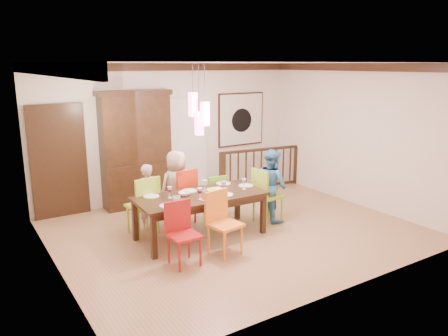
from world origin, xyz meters
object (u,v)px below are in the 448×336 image
chair_far_left (142,201)px  person_far_left (147,197)px  chair_end_right (268,191)px  person_far_mid (177,187)px  balustrade (261,167)px  dining_table (200,199)px  china_hutch (136,149)px  person_end_right (272,185)px

chair_far_left → person_far_left: person_far_left is taller
chair_end_right → person_far_mid: (-1.45, 0.87, 0.10)m
person_far_left → balustrade: bearing=179.9°
dining_table → china_hutch: (-0.25, 2.21, 0.52)m
dining_table → person_end_right: bearing=2.7°
chair_end_right → dining_table: bearing=87.1°
china_hutch → person_far_mid: (0.23, -1.36, -0.51)m
dining_table → person_far_mid: 0.85m
person_far_left → person_far_mid: 0.60m
person_far_left → person_end_right: bearing=142.0°
china_hutch → person_far_left: size_ratio=2.01×
dining_table → chair_end_right: (1.44, -0.01, -0.09)m
person_far_left → person_far_mid: size_ratio=0.87×
chair_far_left → person_end_right: 2.41m
chair_end_right → person_far_mid: person_far_mid is taller
chair_end_right → china_hutch: china_hutch is taller
balustrade → person_end_right: size_ratio=1.59×
china_hutch → balustrade: china_hutch is taller
dining_table → chair_end_right: size_ratio=2.17×
person_end_right → dining_table: bearing=91.7°
balustrade → person_far_mid: 2.90m
person_far_left → dining_table: bearing=108.4°
dining_table → balustrade: size_ratio=1.02×
chair_end_right → balustrade: size_ratio=0.47×
balustrade → person_far_left: person_far_left is taller
person_far_mid → person_end_right: bearing=151.4°
dining_table → person_far_left: size_ratio=1.87×
chair_far_left → person_far_mid: person_far_mid is taller
dining_table → china_hutch: size_ratio=0.93×
china_hutch → person_far_left: china_hutch is taller
balustrade → person_far_mid: bearing=-152.2°
dining_table → person_end_right: size_ratio=1.63×
dining_table → person_end_right: (1.55, 0.03, 0.01)m
china_hutch → person_end_right: 2.87m
person_far_left → person_far_mid: (0.60, -0.01, 0.09)m
balustrade → person_end_right: 2.17m
balustrade → chair_end_right: bearing=-116.6°
china_hutch → person_end_right: size_ratio=1.75×
person_far_mid → china_hutch: bearing=-80.9°
chair_end_right → china_hutch: size_ratio=0.43×
china_hutch → person_far_left: bearing=-105.1°
dining_table → china_hutch: bearing=98.0°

